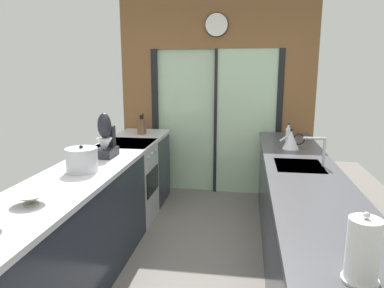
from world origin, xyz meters
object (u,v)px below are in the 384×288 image
Objects in this scene: soap_bottle at (288,135)px; paper_towel_roll at (363,251)px; stock_pot at (82,160)px; mixing_bowl_far at (31,199)px; stand_mixer at (106,140)px; kettle at (291,140)px; knife_block at (142,126)px; oven_range at (128,182)px.

paper_towel_roll is (0.00, -2.70, 0.04)m from soap_bottle.
mixing_bowl_far is at bearing -90.00° from stock_pot.
kettle is at bearing 18.73° from stand_mixer.
stock_pot is (0.00, -0.52, -0.06)m from stand_mixer.
stock_pot is at bearing -90.00° from knife_block.
kettle is at bearing -18.50° from knife_block.
paper_towel_roll is at bearing -45.48° from stand_mixer.
stand_mixer is 0.52m from stock_pot.
oven_range is 3.13× the size of paper_towel_roll.
oven_range is 3.56× the size of kettle.
oven_range is at bearing 90.91° from stock_pot.
stand_mixer is (0.02, -0.65, 0.63)m from oven_range.
knife_block reaches higher than kettle.
soap_bottle is (1.78, 2.13, 0.06)m from mixing_bowl_far.
kettle reaches higher than mixing_bowl_far.
stock_pot is at bearing -89.09° from oven_range.
knife_block is 3.50m from paper_towel_roll.
mixing_bowl_far is at bearing -129.89° from soap_bottle.
kettle is at bearing 46.00° from mixing_bowl_far.
stock_pot is 2.27m from soap_bottle.
soap_bottle reaches higher than kettle.
stock_pot is at bearing -147.85° from kettle.
knife_block is (0.00, 2.44, 0.06)m from mixing_bowl_far.
stand_mixer is at bearing -161.27° from kettle.
oven_range is 1.90m from soap_bottle.
paper_towel_roll is (-0.00, -2.41, 0.04)m from kettle.
soap_bottle is (1.78, 0.89, -0.07)m from stand_mixer.
stand_mixer is (0.00, 1.24, 0.13)m from mixing_bowl_far.
paper_towel_roll is (1.78, -0.57, 0.10)m from mixing_bowl_far.
soap_bottle is at bearing 50.11° from mixing_bowl_far.
kettle is at bearing 89.95° from paper_towel_roll.
kettle is 0.28m from soap_bottle.
mixing_bowl_far is 0.93× the size of soap_bottle.
mixing_bowl_far is 0.81× the size of stock_pot.
knife_block is 1.72m from stock_pot.
oven_range is 1.29m from stock_pot.
stock_pot is (0.02, -1.16, 0.56)m from oven_range.
knife_block is 1.02× the size of stock_pot.
stand_mixer is at bearing -88.37° from oven_range.
kettle is at bearing -1.37° from oven_range.
mixing_bowl_far is at bearing -89.44° from oven_range.
stock_pot is at bearing -141.75° from soap_bottle.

